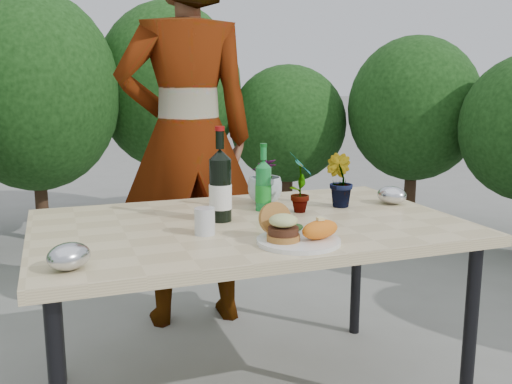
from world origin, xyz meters
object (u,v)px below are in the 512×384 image
object	(u,v)px
dinner_plate	(299,241)
wine_bottle	(220,187)
patio_table	(249,236)
person	(188,138)

from	to	relation	value
dinner_plate	wine_bottle	bearing A→B (deg)	112.21
wine_bottle	patio_table	bearing A→B (deg)	-35.66
patio_table	dinner_plate	bearing A→B (deg)	-80.05
person	patio_table	bearing A→B (deg)	94.05
patio_table	wine_bottle	distance (m)	0.22
dinner_plate	wine_bottle	xyz separation A→B (m)	(-0.16, 0.38, 0.13)
dinner_plate	person	size ratio (longest dim) A/B	0.14
patio_table	person	size ratio (longest dim) A/B	0.81
dinner_plate	person	bearing A→B (deg)	94.20
patio_table	person	bearing A→B (deg)	91.98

